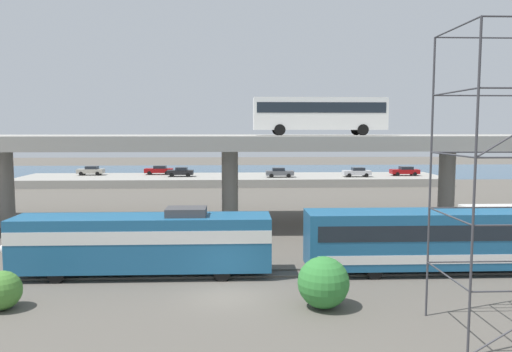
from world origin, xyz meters
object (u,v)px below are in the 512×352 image
Objects in this scene: scaffolding_tower at (502,174)px; service_truck_west at (482,224)px; train_coach_lead at (484,238)px; parked_car_4 at (279,172)px; transit_bus_on_overpass at (319,113)px; parked_car_2 at (405,171)px; parked_car_1 at (357,172)px; parked_car_3 at (91,170)px; train_locomotive at (130,240)px; parked_car_0 at (181,172)px; parked_car_5 at (159,170)px.

service_truck_west is at bearing 65.17° from scaffolding_tower.
train_coach_lead is 3.28× the size of service_truck_west.
parked_car_4 is (-11.88, 41.66, 0.39)m from service_truck_west.
transit_bus_on_overpass reaches higher than service_truck_west.
service_truck_west reaches higher than parked_car_2.
parked_car_1 is 1.03× the size of parked_car_3.
parked_car_0 is at bearing -87.24° from train_locomotive.
service_truck_west is (3.32, 6.91, -0.53)m from train_coach_lead.
transit_bus_on_overpass reaches higher than train_locomotive.
parked_car_4 is (30.85, -4.86, -0.00)m from parked_car_3.
transit_bus_on_overpass is 1.76× the size of service_truck_west.
parked_car_3 is (-31.54, 37.90, -8.36)m from transit_bus_on_overpass.
scaffolding_tower reaches higher than parked_car_0.
parked_car_4 is at bearing 173.41° from parked_car_0.
parked_car_2 is at bearing 174.92° from parked_car_5.
parked_car_0 is at bearing 173.41° from parked_car_4.
train_locomotive reaches higher than service_truck_west.
parked_car_4 is at bearing 164.59° from parked_car_5.
parked_car_5 is (-24.07, 63.45, -5.01)m from scaffolding_tower.
parked_car_3 is 0.98× the size of parked_car_4.
train_coach_lead is 5.11× the size of parked_car_4.
parked_car_5 is at bearing -9.41° from parked_car_1.
parked_car_0 is (-2.43, 50.39, -0.17)m from train_locomotive.
transit_bus_on_overpass is 2.72× the size of parked_car_1.
train_locomotive is at bearing 15.32° from service_truck_west.
transit_bus_on_overpass is 39.45m from parked_car_0.
service_truck_west is 1.64× the size of parked_car_0.
parked_car_2 is 20.84m from parked_car_4.
parked_car_2 is 1.08× the size of parked_car_3.
service_truck_west is (11.19, -8.61, -8.75)m from transit_bus_on_overpass.
parked_car_1 is 12.42m from parked_car_4.
scaffolding_tower is at bearing 74.63° from parked_car_2.
parked_car_1 is 0.95× the size of parked_car_5.
train_locomotive reaches higher than parked_car_1.
transit_bus_on_overpass is 41.11m from parked_car_2.
train_coach_lead is 51.87m from parked_car_2.
train_coach_lead is 5.37× the size of parked_car_0.
transit_bus_on_overpass is 25.44m from scaffolding_tower.
parked_car_1 is at bearing 11.75° from parked_car_2.
transit_bus_on_overpass is 50.01m from parked_car_3.
parked_car_5 is at bearing -42.25° from parked_car_0.
parked_car_4 is (-8.55, 48.56, -0.15)m from train_coach_lead.
transit_bus_on_overpass reaches higher than train_coach_lead.
parked_car_1 and parked_car_3 have the same top height.
train_locomotive is 55.07m from parked_car_1.
train_locomotive is 3.59× the size of parked_car_2.
parked_car_0 is 0.90× the size of parked_car_5.
parked_car_2 is 0.99× the size of parked_car_5.
parked_car_3 is (-42.73, 46.51, 0.39)m from service_truck_west.
service_truck_west is at bearing 142.42° from transit_bus_on_overpass.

